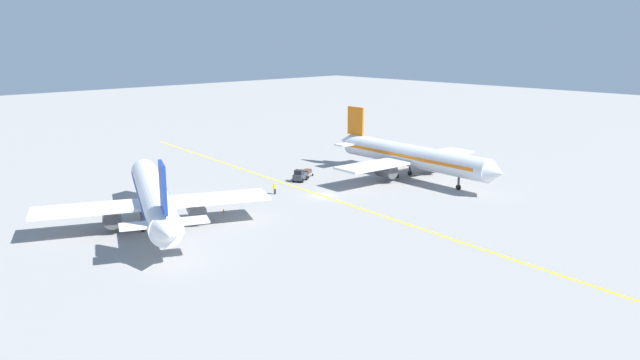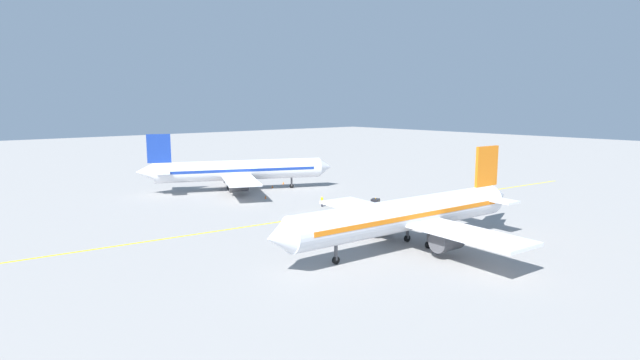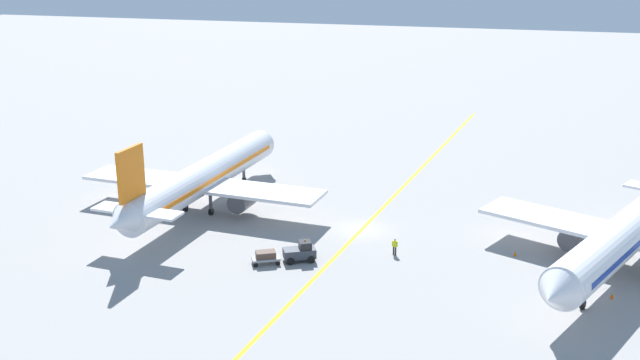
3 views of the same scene
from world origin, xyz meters
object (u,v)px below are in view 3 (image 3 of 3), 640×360
Objects in this scene: baggage_tug_dark at (300,252)px; ground_crew_worker at (395,246)px; baggage_cart_trailing at (266,256)px; traffic_cone_far_edge at (515,253)px; traffic_cone_near_nose at (125,221)px; traffic_cone_by_wingtip at (612,295)px; airplane_adjacent_stand at (628,232)px; airplane_at_gate at (204,178)px.

ground_crew_worker is (8.31, 3.81, 0.01)m from baggage_tug_dark.
ground_crew_worker is at bearing 25.47° from baggage_cart_trailing.
baggage_tug_dark is 6.10× the size of traffic_cone_far_edge.
ground_crew_worker is at bearing -0.91° from traffic_cone_near_nose.
baggage_cart_trailing is 23.91m from traffic_cone_far_edge.
ground_crew_worker reaches higher than baggage_cart_trailing.
ground_crew_worker is 3.05× the size of traffic_cone_by_wingtip.
airplane_adjacent_stand is 33.19m from baggage_cart_trailing.
baggage_tug_dark is at bearing -11.48° from traffic_cone_near_nose.
airplane_adjacent_stand reaches higher than traffic_cone_by_wingtip.
traffic_cone_near_nose is at bearing 174.62° from traffic_cone_by_wingtip.
airplane_adjacent_stand is 61.34× the size of traffic_cone_far_edge.
baggage_cart_trailing is at bearing -166.47° from airplane_adjacent_stand.
airplane_adjacent_stand reaches higher than baggage_tug_dark.
traffic_cone_far_edge is at bearing 176.61° from airplane_adjacent_stand.
traffic_cone_by_wingtip is 1.00× the size of traffic_cone_far_edge.
baggage_cart_trailing is 12.43m from ground_crew_worker.
traffic_cone_far_edge is at bearing 20.34° from baggage_cart_trailing.
baggage_cart_trailing is 5.37× the size of traffic_cone_far_edge.
airplane_adjacent_stand is 11.43× the size of baggage_cart_trailing.
baggage_tug_dark is 9.14m from ground_crew_worker.
ground_crew_worker is at bearing 24.64° from baggage_tug_dark.
baggage_cart_trailing is 1.76× the size of ground_crew_worker.
airplane_at_gate and airplane_adjacent_stand have the same top height.
baggage_cart_trailing is (-32.14, -7.73, -2.95)m from airplane_adjacent_stand.
airplane_at_gate is at bearing 173.96° from airplane_adjacent_stand.
airplane_at_gate is at bearing 143.52° from baggage_tug_dark.
airplane_at_gate reaches higher than traffic_cone_far_edge.
airplane_adjacent_stand is 10.06× the size of baggage_tug_dark.
ground_crew_worker is 3.05× the size of traffic_cone_far_edge.
baggage_tug_dark is at bearing 27.75° from baggage_cart_trailing.
traffic_cone_by_wingtip is (48.75, -4.59, 0.00)m from traffic_cone_near_nose.
airplane_at_gate is 10.60× the size of baggage_tug_dark.
baggage_cart_trailing is 30.64m from traffic_cone_by_wingtip.
airplane_at_gate is 12.04× the size of baggage_cart_trailing.
baggage_tug_dark is 6.10× the size of traffic_cone_near_nose.
airplane_at_gate is 17.32m from baggage_cart_trailing.
baggage_cart_trailing is at bearing -154.53° from ground_crew_worker.
airplane_at_gate is at bearing 173.21° from traffic_cone_far_edge.
baggage_cart_trailing is (11.75, -12.38, -2.95)m from airplane_at_gate.
airplane_adjacent_stand is at bearing 13.53° from baggage_cart_trailing.
airplane_at_gate is at bearing 133.50° from baggage_cart_trailing.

